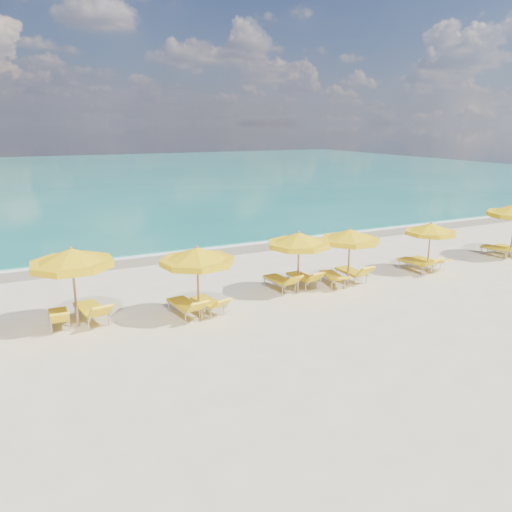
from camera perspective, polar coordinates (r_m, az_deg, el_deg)
name	(u,v)px	position (r m, az deg, el deg)	size (l,w,h in m)	color
ground_plane	(274,298)	(17.79, 2.12, -4.86)	(120.00, 120.00, 0.00)	beige
ocean	(85,176)	(63.53, -18.92, 8.67)	(120.00, 80.00, 0.30)	#147061
wet_sand_band	(203,252)	(24.28, -6.11, 0.48)	(120.00, 2.60, 0.01)	tan
foam_line	(197,248)	(25.01, -6.74, 0.89)	(120.00, 1.20, 0.03)	white
whitecap_near	(53,227)	(32.37, -22.14, 3.09)	(14.00, 0.36, 0.05)	white
whitecap_far	(224,197)	(42.32, -3.63, 6.70)	(18.00, 0.30, 0.05)	white
umbrella_2	(72,259)	(15.69, -20.34, -0.28)	(3.31, 3.31, 2.53)	#A77A53
umbrella_3	(197,256)	(15.53, -6.74, -0.05)	(2.81, 2.81, 2.38)	#A77A53
umbrella_4	(299,240)	(17.86, 4.91, 1.80)	(2.42, 2.42, 2.32)	#A77A53
umbrella_5	(350,236)	(18.96, 10.69, 2.22)	(2.88, 2.88, 2.27)	#A77A53
umbrella_6	(431,229)	(21.71, 19.34, 2.90)	(2.71, 2.71, 2.13)	#A77A53
lounger_2_left	(59,320)	(16.48, -21.58, -6.82)	(0.60, 1.65, 0.77)	#A5A8AD
lounger_2_right	(92,314)	(16.47, -18.25, -6.35)	(1.01, 2.09, 0.91)	#A5A8AD
lounger_3_left	(185,309)	(16.25, -8.06, -6.07)	(0.88, 1.96, 0.85)	#A5A8AD
lounger_3_right	(208,306)	(16.51, -5.46, -5.73)	(0.90, 1.79, 0.75)	#A5A8AD
lounger_4_left	(280,284)	(18.61, 2.78, -3.23)	(0.78, 1.88, 0.83)	#A5A8AD
lounger_4_right	(303,281)	(19.04, 5.38, -2.86)	(0.73, 1.81, 0.83)	#A5A8AD
lounger_5_left	(333,280)	(19.41, 8.75, -2.68)	(0.88, 1.84, 0.64)	#A5A8AD
lounger_5_right	(352,275)	(19.97, 10.88, -2.20)	(0.65, 1.80, 0.86)	#A5A8AD
lounger_6_left	(416,266)	(21.94, 17.81, -1.09)	(0.82, 1.97, 0.83)	#A5A8AD
lounger_6_right	(427,263)	(22.61, 18.92, -0.81)	(0.80, 1.80, 0.62)	#A5A8AD
lounger_7_left	(498,252)	(25.85, 25.88, 0.44)	(0.91, 1.86, 0.83)	#A5A8AD
lounger_7_right	(510,251)	(26.45, 27.02, 0.56)	(0.70, 1.70, 0.72)	#A5A8AD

